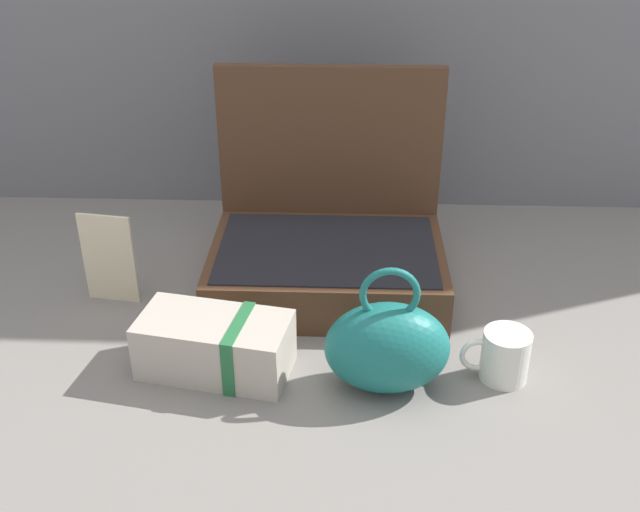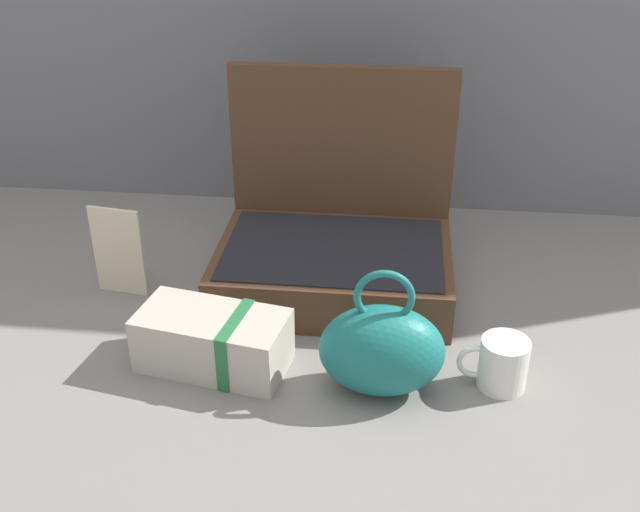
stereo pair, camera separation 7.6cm
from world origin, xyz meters
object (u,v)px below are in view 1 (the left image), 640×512
object	(u,v)px
info_card_left	(109,259)
teal_pouch_handbag	(387,347)
coffee_mug	(504,356)
open_suitcase	(328,243)
cream_toiletry_bag	(217,345)

from	to	relation	value
info_card_left	teal_pouch_handbag	bearing A→B (deg)	-17.01
teal_pouch_handbag	coffee_mug	distance (m)	0.20
open_suitcase	teal_pouch_handbag	distance (m)	0.34
teal_pouch_handbag	cream_toiletry_bag	world-z (taller)	teal_pouch_handbag
cream_toiletry_bag	open_suitcase	bearing A→B (deg)	59.74
open_suitcase	teal_pouch_handbag	xyz separation A→B (m)	(0.10, -0.33, -0.01)
open_suitcase	coffee_mug	size ratio (longest dim) A/B	3.94
open_suitcase	coffee_mug	xyz separation A→B (m)	(0.29, -0.30, -0.04)
coffee_mug	info_card_left	xyz separation A→B (m)	(-0.69, 0.21, 0.05)
open_suitcase	cream_toiletry_bag	distance (m)	0.34
teal_pouch_handbag	cream_toiletry_bag	xyz separation A→B (m)	(-0.27, 0.03, -0.03)
coffee_mug	open_suitcase	bearing A→B (deg)	134.62
open_suitcase	coffee_mug	distance (m)	0.42
coffee_mug	info_card_left	bearing A→B (deg)	163.31
teal_pouch_handbag	info_card_left	world-z (taller)	teal_pouch_handbag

